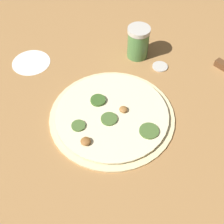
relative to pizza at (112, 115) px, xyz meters
The scene contains 5 objects.
ground_plane 0.01m from the pizza, 148.81° to the right, with size 3.00×3.00×0.00m, color #9E703F.
pizza is the anchor object (origin of this frame).
spice_jar 0.24m from the pizza, 148.87° to the right, with size 0.06×0.06×0.09m.
loose_cap 0.22m from the pizza, 168.18° to the right, with size 0.04×0.04×0.01m.
flour_patch 0.30m from the pizza, 81.84° to the right, with size 0.11×0.11×0.00m.
Camera 1 is at (0.31, 0.35, 0.60)m, focal length 50.00 mm.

